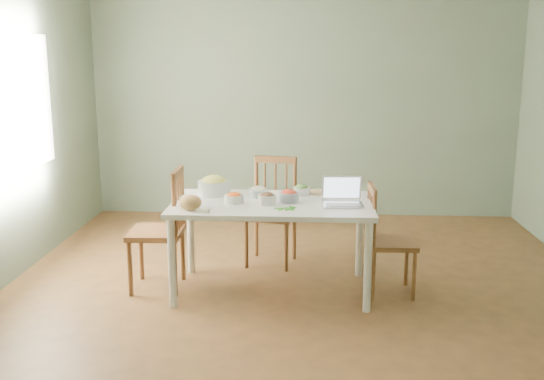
# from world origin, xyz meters

# --- Properties ---
(floor) EXTENTS (5.00, 5.00, 0.00)m
(floor) POSITION_xyz_m (0.00, 0.00, 0.00)
(floor) COLOR #4C321D
(floor) RESTS_ON ground
(wall_back) EXTENTS (5.00, 0.00, 2.70)m
(wall_back) POSITION_xyz_m (0.00, 2.50, 1.35)
(wall_back) COLOR #5A6A55
(wall_back) RESTS_ON ground
(wall_front) EXTENTS (5.00, 0.00, 2.70)m
(wall_front) POSITION_xyz_m (0.00, -2.50, 1.35)
(wall_front) COLOR #5A6A55
(wall_front) RESTS_ON ground
(window_left) EXTENTS (0.04, 1.60, 1.20)m
(window_left) POSITION_xyz_m (-2.48, 0.30, 1.50)
(window_left) COLOR white
(window_left) RESTS_ON ground
(dining_table) EXTENTS (1.61, 0.91, 0.76)m
(dining_table) POSITION_xyz_m (-0.24, -0.03, 0.38)
(dining_table) COLOR white
(dining_table) RESTS_ON floor
(chair_far) EXTENTS (0.51, 0.49, 0.99)m
(chair_far) POSITION_xyz_m (-0.29, 0.65, 0.49)
(chair_far) COLOR #543419
(chair_far) RESTS_ON floor
(chair_left) EXTENTS (0.44, 0.46, 1.02)m
(chair_left) POSITION_xyz_m (-1.20, -0.02, 0.51)
(chair_left) COLOR #543419
(chair_left) RESTS_ON floor
(chair_right) EXTENTS (0.39, 0.41, 0.90)m
(chair_right) POSITION_xyz_m (0.73, -0.03, 0.45)
(chair_right) COLOR #543419
(chair_right) RESTS_ON floor
(bread_boule) EXTENTS (0.20, 0.20, 0.11)m
(bread_boule) POSITION_xyz_m (-0.85, -0.32, 0.81)
(bread_boule) COLOR tan
(bread_boule) RESTS_ON dining_table
(butter_stick) EXTENTS (0.11, 0.07, 0.03)m
(butter_stick) POSITION_xyz_m (-0.75, -0.40, 0.77)
(butter_stick) COLOR beige
(butter_stick) RESTS_ON dining_table
(bowl_squash) EXTENTS (0.31, 0.31, 0.16)m
(bowl_squash) POSITION_xyz_m (-0.75, 0.22, 0.84)
(bowl_squash) COLOR tan
(bowl_squash) RESTS_ON dining_table
(bowl_carrot) EXTENTS (0.19, 0.19, 0.09)m
(bowl_carrot) POSITION_xyz_m (-0.54, -0.08, 0.80)
(bowl_carrot) COLOR #FF6123
(bowl_carrot) RESTS_ON dining_table
(bowl_onion) EXTENTS (0.22, 0.22, 0.09)m
(bowl_onion) POSITION_xyz_m (-0.37, 0.14, 0.80)
(bowl_onion) COLOR white
(bowl_onion) RESTS_ON dining_table
(bowl_mushroom) EXTENTS (0.18, 0.18, 0.09)m
(bowl_mushroom) POSITION_xyz_m (-0.28, -0.11, 0.80)
(bowl_mushroom) COLOR #49271F
(bowl_mushroom) RESTS_ON dining_table
(bowl_redpep) EXTENTS (0.20, 0.20, 0.10)m
(bowl_redpep) POSITION_xyz_m (-0.10, -0.01, 0.81)
(bowl_redpep) COLOR red
(bowl_redpep) RESTS_ON dining_table
(bowl_broccoli) EXTENTS (0.15, 0.15, 0.09)m
(bowl_broccoli) POSITION_xyz_m (-0.00, 0.24, 0.80)
(bowl_broccoli) COLOR #1C3B18
(bowl_broccoli) RESTS_ON dining_table
(flatbread) EXTENTS (0.20, 0.20, 0.02)m
(flatbread) POSITION_xyz_m (0.14, 0.31, 0.77)
(flatbread) COLOR beige
(flatbread) RESTS_ON dining_table
(basil_bunch) EXTENTS (0.19, 0.19, 0.02)m
(basil_bunch) POSITION_xyz_m (-0.13, -0.25, 0.77)
(basil_bunch) COLOR #2E661F
(basil_bunch) RESTS_ON dining_table
(laptop) EXTENTS (0.33, 0.29, 0.22)m
(laptop) POSITION_xyz_m (0.33, -0.12, 0.87)
(laptop) COLOR silver
(laptop) RESTS_ON dining_table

